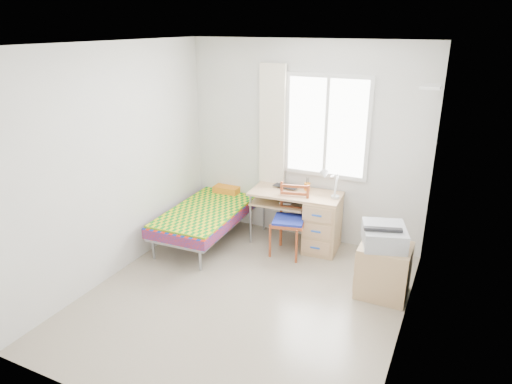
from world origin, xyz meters
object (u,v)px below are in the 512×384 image
(printer, at_px, (384,235))
(desk, at_px, (317,220))
(cabinet, at_px, (383,270))
(bed, at_px, (212,210))
(chair, at_px, (291,216))

(printer, bearing_deg, desk, 126.30)
(desk, distance_m, cabinet, 1.22)
(cabinet, bearing_deg, printer, 147.96)
(cabinet, distance_m, printer, 0.40)
(bed, relative_size, chair, 2.07)
(cabinet, xyz_separation_m, printer, (-0.03, 0.02, 0.40))
(bed, distance_m, desk, 1.43)
(bed, height_order, chair, chair)
(chair, height_order, cabinet, chair)
(desk, height_order, cabinet, desk)
(chair, distance_m, printer, 1.31)
(bed, distance_m, cabinet, 2.43)
(desk, relative_size, printer, 1.99)
(chair, bearing_deg, desk, 29.28)
(bed, bearing_deg, desk, 8.01)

